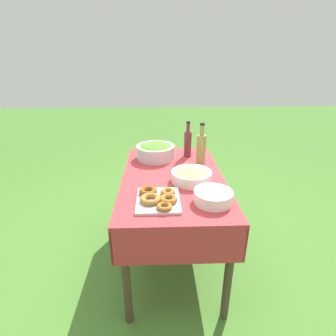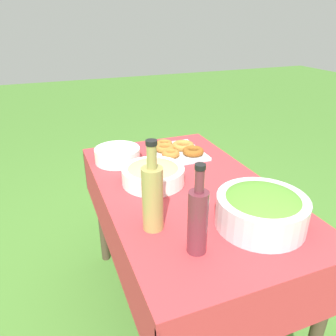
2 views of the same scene
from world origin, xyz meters
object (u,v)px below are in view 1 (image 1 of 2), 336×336
(donut_platter, at_px, (158,198))
(plate_stack, at_px, (213,197))
(salad_bowl, at_px, (156,151))
(olive_oil_bottle, at_px, (201,148))
(wine_bottle, at_px, (188,143))
(pasta_bowl, at_px, (192,175))

(donut_platter, height_order, plate_stack, plate_stack)
(salad_bowl, relative_size, plate_stack, 1.39)
(olive_oil_bottle, distance_m, wine_bottle, 0.19)
(salad_bowl, relative_size, pasta_bowl, 1.15)
(plate_stack, bearing_deg, wine_bottle, -175.00)
(olive_oil_bottle, bearing_deg, pasta_bowl, -19.21)
(pasta_bowl, xyz_separation_m, olive_oil_bottle, (-0.32, 0.11, 0.08))
(pasta_bowl, xyz_separation_m, donut_platter, (0.27, -0.23, -0.02))
(pasta_bowl, distance_m, plate_stack, 0.30)
(plate_stack, bearing_deg, salad_bowl, -155.21)
(salad_bowl, bearing_deg, pasta_bowl, 28.99)
(donut_platter, height_order, olive_oil_bottle, olive_oil_bottle)
(pasta_bowl, height_order, plate_stack, pasta_bowl)
(salad_bowl, bearing_deg, wine_bottle, 99.10)
(donut_platter, height_order, wine_bottle, wine_bottle)
(pasta_bowl, height_order, donut_platter, pasta_bowl)
(donut_platter, relative_size, wine_bottle, 1.05)
(plate_stack, distance_m, wine_bottle, 0.78)
(donut_platter, bearing_deg, pasta_bowl, 139.29)
(donut_platter, bearing_deg, olive_oil_bottle, 149.83)
(pasta_bowl, bearing_deg, donut_platter, -40.71)
(plate_stack, distance_m, olive_oil_bottle, 0.61)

